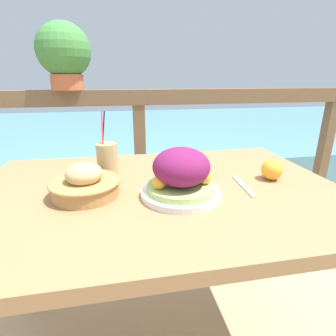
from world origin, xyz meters
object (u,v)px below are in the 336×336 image
salad_plate (181,176)px  bread_basket (85,184)px  drink_glass (107,159)px  potted_plant (64,53)px

salad_plate → bread_basket: (-0.29, 0.06, -0.03)m
salad_plate → drink_glass: bearing=134.9°
drink_glass → potted_plant: 0.82m
salad_plate → drink_glass: drink_glass is taller
salad_plate → drink_glass: (-0.23, 0.23, -0.01)m
bread_basket → potted_plant: (-0.16, 0.84, 0.44)m
bread_basket → salad_plate: bearing=-11.2°
salad_plate → potted_plant: (-0.45, 0.90, 0.41)m
bread_basket → potted_plant: size_ratio=0.62×
drink_glass → bread_basket: drink_glass is taller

